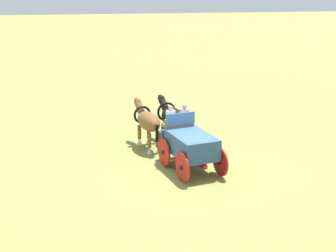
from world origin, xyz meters
TOP-DOWN VIEW (x-y plane):
  - ground_plane at (0.00, 0.00)m, footprint 220.00×220.00m
  - show_wagon at (0.18, 0.04)m, footprint 5.51×2.44m
  - draft_horse_near at (3.37, 1.38)m, footprint 3.03×1.29m
  - draft_horse_off at (3.62, 0.10)m, footprint 3.04×1.39m

SIDE VIEW (x-z plane):
  - ground_plane at x=0.00m, z-range 0.00..0.00m
  - show_wagon at x=0.18m, z-range -0.14..2.43m
  - draft_horse_near at x=3.37m, z-range 0.23..2.41m
  - draft_horse_off at x=3.62m, z-range 0.24..2.46m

